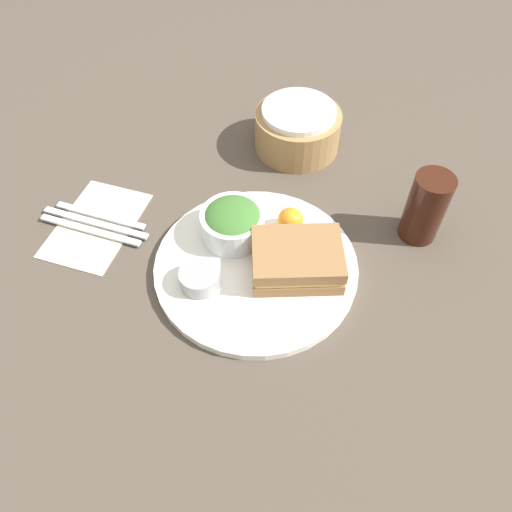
{
  "coord_description": "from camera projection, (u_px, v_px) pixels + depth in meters",
  "views": [
    {
      "loc": [
        0.15,
        -0.47,
        0.66
      ],
      "look_at": [
        0.0,
        0.0,
        0.03
      ],
      "focal_mm": 35.0,
      "sensor_mm": 36.0,
      "label": 1
    }
  ],
  "objects": [
    {
      "name": "fork",
      "position": [
        90.0,
        230.0,
        0.87
      ],
      "size": [
        0.19,
        0.02,
        0.01
      ],
      "primitive_type": "cube",
      "rotation": [
        0.0,
        0.0,
        3.12
      ],
      "color": "silver",
      "rests_on": "napkin"
    },
    {
      "name": "spoon",
      "position": [
        101.0,
        216.0,
        0.89
      ],
      "size": [
        0.17,
        0.01,
        0.01
      ],
      "primitive_type": "cube",
      "rotation": [
        0.0,
        0.0,
        3.12
      ],
      "color": "silver",
      "rests_on": "napkin"
    },
    {
      "name": "bread_basket",
      "position": [
        298.0,
        129.0,
        0.98
      ],
      "size": [
        0.17,
        0.17,
        0.09
      ],
      "color": "#997547",
      "rests_on": "ground_plane"
    },
    {
      "name": "drink_glass",
      "position": [
        426.0,
        207.0,
        0.82
      ],
      "size": [
        0.07,
        0.07,
        0.13
      ],
      "primitive_type": "cylinder",
      "color": "#38190F",
      "rests_on": "ground_plane"
    },
    {
      "name": "plate",
      "position": [
        256.0,
        266.0,
        0.82
      ],
      "size": [
        0.33,
        0.33,
        0.01
      ],
      "primitive_type": "cylinder",
      "color": "white",
      "rests_on": "ground_plane"
    },
    {
      "name": "knife",
      "position": [
        95.0,
        223.0,
        0.88
      ],
      "size": [
        0.2,
        0.02,
        0.01
      ],
      "primitive_type": "cube",
      "rotation": [
        0.0,
        0.0,
        3.12
      ],
      "color": "silver",
      "rests_on": "napkin"
    },
    {
      "name": "dressing_cup",
      "position": [
        200.0,
        278.0,
        0.78
      ],
      "size": [
        0.06,
        0.06,
        0.03
      ],
      "primitive_type": "cylinder",
      "color": "#99999E",
      "rests_on": "plate"
    },
    {
      "name": "ground_plane",
      "position": [
        256.0,
        269.0,
        0.83
      ],
      "size": [
        4.0,
        4.0,
        0.0
      ],
      "primitive_type": "plane",
      "color": "#4C4238"
    },
    {
      "name": "sandwich",
      "position": [
        297.0,
        260.0,
        0.79
      ],
      "size": [
        0.17,
        0.15,
        0.05
      ],
      "color": "olive",
      "rests_on": "plate"
    },
    {
      "name": "salad_bowl",
      "position": [
        233.0,
        222.0,
        0.83
      ],
      "size": [
        0.11,
        0.11,
        0.06
      ],
      "color": "white",
      "rests_on": "plate"
    },
    {
      "name": "orange_wedge",
      "position": [
        290.0,
        220.0,
        0.84
      ],
      "size": [
        0.04,
        0.04,
        0.04
      ],
      "primitive_type": "sphere",
      "color": "orange",
      "rests_on": "plate"
    },
    {
      "name": "napkin",
      "position": [
        96.0,
        225.0,
        0.88
      ],
      "size": [
        0.13,
        0.2,
        0.0
      ],
      "primitive_type": "cube",
      "color": "beige",
      "rests_on": "ground_plane"
    }
  ]
}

